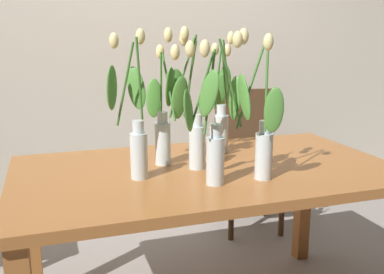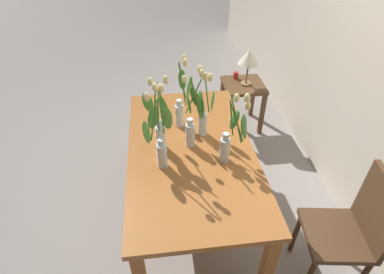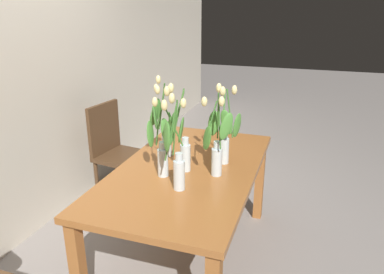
% 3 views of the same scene
% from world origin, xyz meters
% --- Properties ---
extents(ground_plane, '(18.00, 18.00, 0.00)m').
position_xyz_m(ground_plane, '(0.00, 0.00, 0.00)').
color(ground_plane, gray).
extents(dining_table, '(1.60, 0.90, 0.74)m').
position_xyz_m(dining_table, '(0.00, 0.00, 0.65)').
color(dining_table, '#A3602D').
rests_on(dining_table, ground).
extents(tulip_vase_0, '(0.18, 0.15, 0.57)m').
position_xyz_m(tulip_vase_0, '(-0.31, -0.03, 0.93)').
color(tulip_vase_0, silver).
rests_on(tulip_vase_0, dining_table).
extents(tulip_vase_1, '(0.15, 0.24, 0.51)m').
position_xyz_m(tulip_vase_1, '(-0.16, 0.10, 0.91)').
color(tulip_vase_1, silver).
rests_on(tulip_vase_1, dining_table).
extents(tulip_vase_2, '(0.20, 0.19, 0.57)m').
position_xyz_m(tulip_vase_2, '(0.16, 0.25, 0.94)').
color(tulip_vase_2, silver).
rests_on(tulip_vase_2, dining_table).
extents(tulip_vase_3, '(0.17, 0.16, 0.58)m').
position_xyz_m(tulip_vase_3, '(-0.07, 0.03, 0.95)').
color(tulip_vase_3, silver).
rests_on(tulip_vase_3, dining_table).
extents(tulip_vase_4, '(0.18, 0.15, 0.56)m').
position_xyz_m(tulip_vase_4, '(0.13, -0.23, 0.92)').
color(tulip_vase_4, silver).
rests_on(tulip_vase_4, dining_table).
extents(tulip_vase_5, '(0.27, 0.21, 0.57)m').
position_xyz_m(tulip_vase_5, '(-0.05, -0.21, 0.95)').
color(tulip_vase_5, silver).
rests_on(tulip_vase_5, dining_table).
extents(dining_chair, '(0.45, 0.45, 0.93)m').
position_xyz_m(dining_chair, '(0.64, 0.95, 0.52)').
color(dining_chair, '#4C331E').
rests_on(dining_chair, ground).
extents(side_table, '(0.44, 0.44, 0.55)m').
position_xyz_m(side_table, '(-1.25, 0.74, 0.43)').
color(side_table, brown).
rests_on(side_table, ground).
extents(table_lamp, '(0.22, 0.22, 0.40)m').
position_xyz_m(table_lamp, '(-1.24, 0.76, 0.86)').
color(table_lamp, olive).
rests_on(table_lamp, side_table).
extents(pillar_candle, '(0.06, 0.06, 0.07)m').
position_xyz_m(pillar_candle, '(-1.39, 0.68, 0.59)').
color(pillar_candle, '#B72D23').
rests_on(pillar_candle, side_table).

